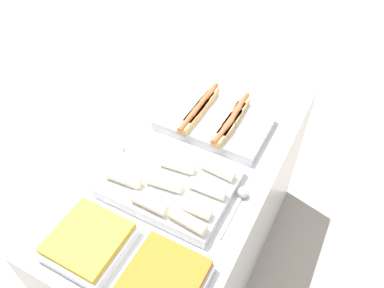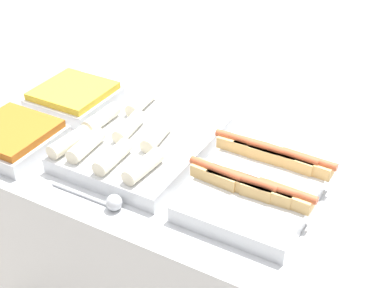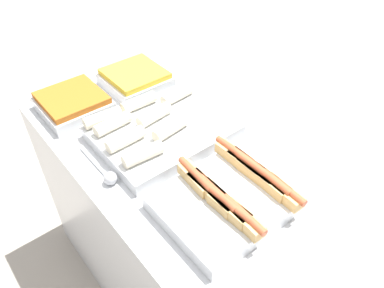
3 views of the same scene
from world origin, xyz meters
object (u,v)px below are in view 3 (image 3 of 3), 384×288
Objects in this scene: tray_side_front at (73,103)px; serving_spoon_near at (107,175)px; tray_side_back at (135,79)px; serving_spoon_far at (227,113)px; tray_wraps at (158,129)px; tray_hotdogs at (238,191)px.

serving_spoon_near is (0.42, -0.09, -0.02)m from tray_side_front.
tray_side_back is 0.45m from serving_spoon_far.
tray_hotdogs is at bearing 1.54° from tray_wraps.
tray_hotdogs is 0.43m from serving_spoon_far.
tray_wraps is (-0.40, -0.01, -0.00)m from tray_hotdogs.
tray_hotdogs is at bearing 13.47° from tray_side_front.
tray_side_front is 1.00× the size of tray_side_back.
tray_side_front reaches higher than serving_spoon_near.
tray_wraps is 0.29m from serving_spoon_far.
tray_hotdogs is at bearing 39.15° from serving_spoon_near.
tray_hotdogs reaches higher than serving_spoon_far.
serving_spoon_near is 0.54m from serving_spoon_far.
tray_hotdogs is at bearing -8.60° from tray_side_back.
tray_side_front and tray_side_back have the same top height.
tray_wraps reaches higher than serving_spoon_far.
tray_side_front is 0.29m from tray_side_back.
serving_spoon_far is at bearing 46.91° from tray_side_front.
tray_hotdogs reaches higher than tray_wraps.
tray_side_back is (0.00, 0.29, 0.00)m from tray_side_front.
serving_spoon_far is (0.07, 0.28, -0.02)m from tray_wraps.
tray_wraps is 0.27m from serving_spoon_near.
tray_hotdogs is 0.40m from tray_wraps.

